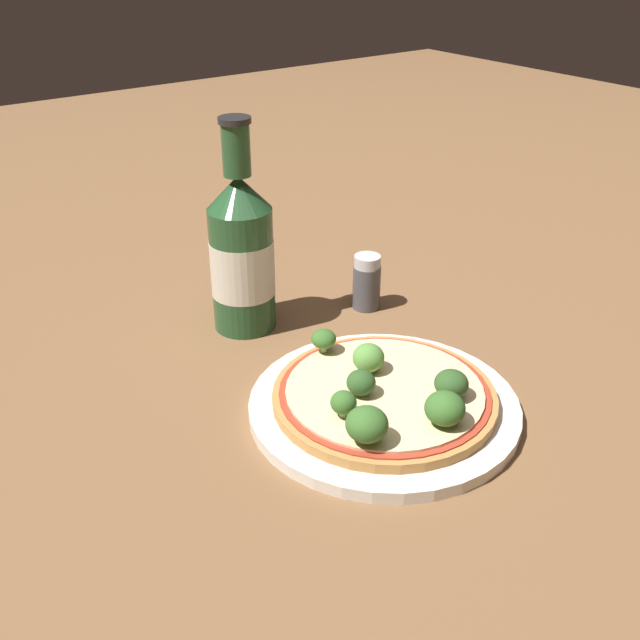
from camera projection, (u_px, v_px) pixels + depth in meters
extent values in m
plane|color=brown|center=(383.00, 412.00, 0.70)|extent=(3.00, 3.00, 0.00)
cylinder|color=silver|center=(384.00, 403.00, 0.71)|extent=(0.25, 0.25, 0.01)
cylinder|color=#B77F42|center=(380.00, 396.00, 0.70)|extent=(0.21, 0.21, 0.01)
cylinder|color=#A83823|center=(381.00, 390.00, 0.69)|extent=(0.20, 0.20, 0.00)
cylinder|color=beige|center=(381.00, 389.00, 0.69)|extent=(0.18, 0.18, 0.00)
cylinder|color=#89A866|center=(366.00, 437.00, 0.62)|extent=(0.01, 0.01, 0.01)
ellipsoid|color=#386628|center=(367.00, 424.00, 0.61)|extent=(0.04, 0.04, 0.03)
cylinder|color=#89A866|center=(444.00, 420.00, 0.64)|extent=(0.01, 0.01, 0.01)
ellipsoid|color=#386628|center=(445.00, 408.00, 0.64)|extent=(0.04, 0.04, 0.03)
cylinder|color=#89A866|center=(361.00, 391.00, 0.68)|extent=(0.01, 0.01, 0.01)
ellipsoid|color=#2D5123|center=(361.00, 382.00, 0.68)|extent=(0.03, 0.03, 0.02)
cylinder|color=#89A866|center=(324.00, 348.00, 0.75)|extent=(0.01, 0.01, 0.01)
ellipsoid|color=#386628|center=(324.00, 339.00, 0.74)|extent=(0.02, 0.02, 0.02)
cylinder|color=#89A866|center=(368.00, 368.00, 0.72)|extent=(0.01, 0.01, 0.01)
ellipsoid|color=#568E3D|center=(368.00, 358.00, 0.71)|extent=(0.03, 0.03, 0.03)
cylinder|color=#89A866|center=(343.00, 412.00, 0.65)|extent=(0.01, 0.01, 0.01)
ellipsoid|color=#386628|center=(344.00, 402.00, 0.65)|extent=(0.02, 0.02, 0.02)
cylinder|color=#89A866|center=(450.00, 393.00, 0.68)|extent=(0.01, 0.01, 0.01)
ellipsoid|color=#2D5123|center=(451.00, 383.00, 0.67)|extent=(0.03, 0.03, 0.02)
cylinder|color=#234C28|center=(243.00, 269.00, 0.82)|extent=(0.07, 0.07, 0.14)
cylinder|color=beige|center=(243.00, 267.00, 0.82)|extent=(0.07, 0.07, 0.06)
cone|color=#234C28|center=(238.00, 192.00, 0.78)|extent=(0.07, 0.07, 0.04)
cylinder|color=#234C28|center=(236.00, 150.00, 0.75)|extent=(0.03, 0.03, 0.05)
cylinder|color=black|center=(234.00, 120.00, 0.74)|extent=(0.03, 0.03, 0.01)
cylinder|color=#4C4C51|center=(366.00, 287.00, 0.88)|extent=(0.03, 0.03, 0.05)
cylinder|color=silver|center=(367.00, 261.00, 0.86)|extent=(0.03, 0.03, 0.01)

